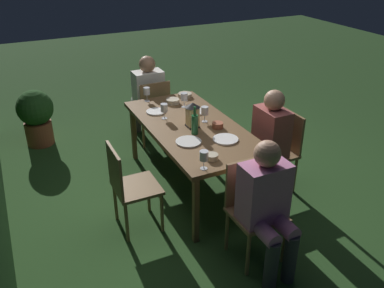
% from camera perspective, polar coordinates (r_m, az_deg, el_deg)
% --- Properties ---
extents(ground_plane, '(16.00, 16.00, 0.00)m').
position_cam_1_polar(ground_plane, '(4.65, 0.00, -5.68)').
color(ground_plane, '#26471E').
extents(dining_table, '(1.86, 0.89, 0.74)m').
position_cam_1_polar(dining_table, '(4.31, 0.00, 1.98)').
color(dining_table, brown).
rests_on(dining_table, ground).
extents(chair_head_far, '(0.40, 0.42, 0.87)m').
position_cam_1_polar(chair_head_far, '(5.39, -5.45, 4.89)').
color(chair_head_far, brown).
rests_on(chair_head_far, ground).
extents(person_in_cream, '(0.48, 0.38, 1.15)m').
position_cam_1_polar(person_in_cream, '(5.51, -6.25, 7.04)').
color(person_in_cream, white).
rests_on(person_in_cream, ground).
extents(chair_head_near, '(0.40, 0.42, 0.87)m').
position_cam_1_polar(chair_head_near, '(3.53, 8.41, -8.41)').
color(chair_head_near, brown).
rests_on(chair_head_near, ground).
extents(person_in_pink, '(0.48, 0.38, 1.15)m').
position_cam_1_polar(person_in_pink, '(3.32, 10.44, -8.01)').
color(person_in_pink, '#C675A3').
rests_on(person_in_pink, ground).
extents(chair_side_left_a, '(0.42, 0.40, 0.87)m').
position_cam_1_polar(chair_side_left_a, '(4.49, 12.07, -0.45)').
color(chair_side_left_a, brown).
rests_on(chair_side_left_a, ground).
extents(person_in_rust, '(0.38, 0.47, 1.15)m').
position_cam_1_polar(person_in_rust, '(4.31, 10.18, 0.81)').
color(person_in_rust, '#9E4C47').
rests_on(person_in_rust, ground).
extents(chair_side_right_a, '(0.42, 0.40, 0.87)m').
position_cam_1_polar(chair_side_right_a, '(3.80, -8.73, -5.55)').
color(chair_side_right_a, brown).
rests_on(chair_side_right_a, ground).
extents(lantern_centerpiece, '(0.15, 0.15, 0.27)m').
position_cam_1_polar(lantern_centerpiece, '(4.20, 0.07, 4.26)').
color(lantern_centerpiece, black).
rests_on(lantern_centerpiece, dining_table).
extents(green_bottle_on_table, '(0.07, 0.07, 0.29)m').
position_cam_1_polar(green_bottle_on_table, '(4.05, 0.38, 2.80)').
color(green_bottle_on_table, '#1E5B2D').
rests_on(green_bottle_on_table, dining_table).
extents(wine_glass_a, '(0.08, 0.08, 0.17)m').
position_cam_1_polar(wine_glass_a, '(4.91, -6.30, 7.21)').
color(wine_glass_a, silver).
rests_on(wine_glass_a, dining_table).
extents(wine_glass_b, '(0.08, 0.08, 0.17)m').
position_cam_1_polar(wine_glass_b, '(3.44, 1.66, -1.76)').
color(wine_glass_b, silver).
rests_on(wine_glass_b, dining_table).
extents(wine_glass_c, '(0.08, 0.08, 0.17)m').
position_cam_1_polar(wine_glass_c, '(4.33, 1.78, 4.54)').
color(wine_glass_c, silver).
rests_on(wine_glass_c, dining_table).
extents(wine_glass_d, '(0.08, 0.08, 0.17)m').
position_cam_1_polar(wine_glass_d, '(4.41, -3.88, 4.94)').
color(wine_glass_d, silver).
rests_on(wine_glass_d, dining_table).
extents(wine_glass_e, '(0.08, 0.08, 0.17)m').
position_cam_1_polar(wine_glass_e, '(4.71, -1.09, 6.47)').
color(wine_glass_e, silver).
rests_on(wine_glass_e, dining_table).
extents(plate_a, '(0.25, 0.25, 0.01)m').
position_cam_1_polar(plate_a, '(3.99, 4.66, 0.66)').
color(plate_a, white).
rests_on(plate_a, dining_table).
extents(plate_b, '(0.25, 0.25, 0.01)m').
position_cam_1_polar(plate_b, '(3.93, -0.49, 0.33)').
color(plate_b, silver).
rests_on(plate_b, dining_table).
extents(plate_c, '(0.21, 0.21, 0.01)m').
position_cam_1_polar(plate_c, '(4.61, 0.53, 4.54)').
color(plate_c, white).
rests_on(plate_c, dining_table).
extents(plate_d, '(0.22, 0.22, 0.01)m').
position_cam_1_polar(plate_d, '(4.62, -5.04, 4.50)').
color(plate_d, white).
rests_on(plate_d, dining_table).
extents(bowl_olives, '(0.11, 0.11, 0.05)m').
position_cam_1_polar(bowl_olives, '(3.63, 2.78, -1.76)').
color(bowl_olives, '#BCAD8E').
rests_on(bowl_olives, dining_table).
extents(bowl_bread, '(0.16, 0.16, 0.05)m').
position_cam_1_polar(bowl_bread, '(4.85, -2.71, 5.97)').
color(bowl_bread, '#BCAD8E').
rests_on(bowl_bread, dining_table).
extents(bowl_salad, '(0.17, 0.17, 0.05)m').
position_cam_1_polar(bowl_salad, '(5.05, -0.98, 6.82)').
color(bowl_salad, '#BCAD8E').
rests_on(bowl_salad, dining_table).
extents(bowl_dip, '(0.11, 0.11, 0.06)m').
position_cam_1_polar(bowl_dip, '(4.22, 3.58, 2.64)').
color(bowl_dip, '#9E5138').
rests_on(bowl_dip, dining_table).
extents(potted_plant_by_hedge, '(0.47, 0.47, 0.75)m').
position_cam_1_polar(potted_plant_by_hedge, '(5.73, -20.79, 3.78)').
color(potted_plant_by_hedge, brown).
rests_on(potted_plant_by_hedge, ground).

